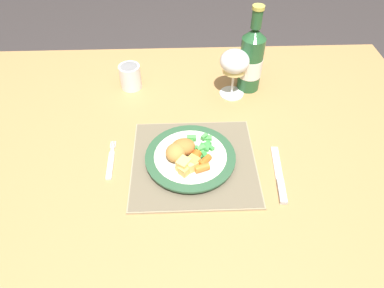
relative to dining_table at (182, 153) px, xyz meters
name	(u,v)px	position (x,y,z in m)	size (l,w,h in m)	color
ground_plane	(185,256)	(0.00, 0.00, -0.66)	(6.00, 6.00, 0.00)	#383333
dining_table	(182,153)	(0.00, 0.00, 0.00)	(1.47, 0.94, 0.74)	#AD7F4C
placemat	(192,162)	(0.03, -0.11, 0.08)	(0.32, 0.30, 0.01)	gray
dinner_plate	(189,158)	(0.02, -0.11, 0.10)	(0.23, 0.23, 0.02)	white
breaded_croquettes	(177,150)	(-0.01, -0.11, 0.13)	(0.08, 0.08, 0.04)	#B77F3D
green_beans_pile	(200,146)	(0.05, -0.08, 0.11)	(0.07, 0.09, 0.02)	#4CA84C
glazed_carrots	(195,161)	(0.03, -0.14, 0.12)	(0.07, 0.07, 0.02)	orange
fork	(109,162)	(-0.19, -0.10, 0.08)	(0.02, 0.13, 0.01)	silver
table_knife	(278,179)	(0.24, -0.17, 0.08)	(0.03, 0.18, 0.01)	silver
wine_glass	(233,64)	(0.16, 0.18, 0.19)	(0.09, 0.09, 0.15)	silver
bottle	(250,60)	(0.21, 0.21, 0.18)	(0.07, 0.07, 0.27)	#23562D
roast_potatoes	(188,165)	(0.01, -0.15, 0.12)	(0.06, 0.06, 0.03)	#DBB256
drinking_cup	(129,76)	(-0.16, 0.23, 0.12)	(0.07, 0.07, 0.08)	white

